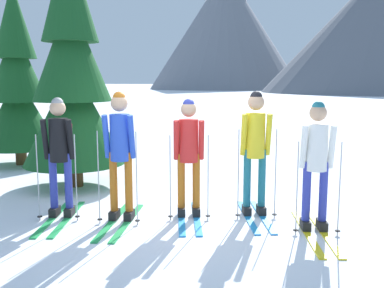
{
  "coord_description": "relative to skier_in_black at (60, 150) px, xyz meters",
  "views": [
    {
      "loc": [
        1.51,
        -5.94,
        2.01
      ],
      "look_at": [
        0.15,
        0.42,
        1.05
      ],
      "focal_mm": 40.92,
      "sensor_mm": 36.0,
      "label": 1
    }
  ],
  "objects": [
    {
      "name": "ground_plane",
      "position": [
        1.68,
        0.23,
        -1.0
      ],
      "size": [
        400.0,
        400.0,
        0.0
      ],
      "primitive_type": "plane",
      "color": "white"
    },
    {
      "name": "skier_in_black",
      "position": [
        0.0,
        0.0,
        0.0
      ],
      "size": [
        0.66,
        1.7,
        1.76
      ],
      "color": "green",
      "rests_on": "ground"
    },
    {
      "name": "skier_in_blue",
      "position": [
        0.92,
        0.04,
        0.06
      ],
      "size": [
        0.61,
        1.71,
        1.85
      ],
      "color": "green",
      "rests_on": "ground"
    },
    {
      "name": "skier_in_red",
      "position": [
        1.83,
        0.41,
        -0.01
      ],
      "size": [
        0.69,
        1.59,
        1.74
      ],
      "color": "#1E84D1",
      "rests_on": "ground"
    },
    {
      "name": "skier_in_yellow",
      "position": [
        2.77,
        0.66,
        0.04
      ],
      "size": [
        0.7,
        1.59,
        1.85
      ],
      "color": "#1E84D1",
      "rests_on": "ground"
    },
    {
      "name": "skier_in_white",
      "position": [
        3.6,
        0.17,
        -0.02
      ],
      "size": [
        0.61,
        1.82,
        1.74
      ],
      "color": "yellow",
      "rests_on": "ground"
    },
    {
      "name": "pine_tree_near",
      "position": [
        -2.96,
        3.48,
        0.94
      ],
      "size": [
        1.75,
        1.75,
        4.22
      ],
      "color": "#51381E",
      "rests_on": "ground"
    },
    {
      "name": "pine_tree_mid",
      "position": [
        -0.68,
        1.77,
        1.09
      ],
      "size": [
        1.88,
        1.88,
        4.55
      ],
      "color": "#51381E",
      "rests_on": "ground"
    },
    {
      "name": "mountain_ridge_distant",
      "position": [
        6.12,
        79.86,
        10.85
      ],
      "size": [
        66.39,
        58.15,
        25.51
      ],
      "color": "slate",
      "rests_on": "ground"
    }
  ]
}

